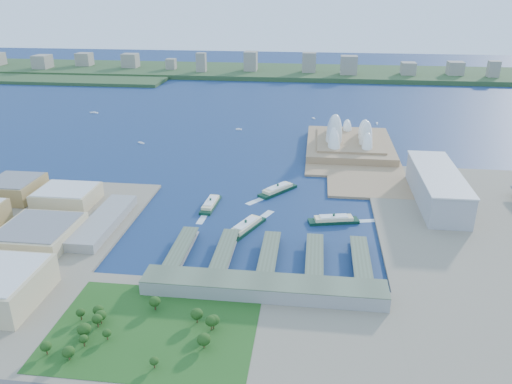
# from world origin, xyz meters

# --- Properties ---
(ground) EXTENTS (3000.00, 3000.00, 0.00)m
(ground) POSITION_xyz_m (0.00, 0.00, 0.00)
(ground) COLOR #0F2447
(ground) RESTS_ON ground
(south_land) EXTENTS (720.00, 180.00, 3.00)m
(south_land) POSITION_xyz_m (0.00, -210.00, 1.50)
(south_land) COLOR gray
(south_land) RESTS_ON ground
(peninsula) EXTENTS (135.00, 220.00, 3.00)m
(peninsula) POSITION_xyz_m (107.50, 260.00, 1.50)
(peninsula) COLOR #967652
(peninsula) RESTS_ON ground
(far_shore) EXTENTS (2200.00, 260.00, 12.00)m
(far_shore) POSITION_xyz_m (0.00, 980.00, 6.00)
(far_shore) COLOR #2D4926
(far_shore) RESTS_ON ground
(opera_house) EXTENTS (134.00, 180.00, 58.00)m
(opera_house) POSITION_xyz_m (105.00, 280.00, 32.00)
(opera_house) COLOR white
(opera_house) RESTS_ON peninsula
(toaster_building) EXTENTS (45.00, 155.00, 35.00)m
(toaster_building) POSITION_xyz_m (195.00, 80.00, 20.50)
(toaster_building) COLOR #98989D
(toaster_building) RESTS_ON east_land
(west_buildings) EXTENTS (200.00, 280.00, 27.00)m
(west_buildings) POSITION_xyz_m (-250.00, -70.00, 16.50)
(west_buildings) COLOR olive
(west_buildings) RESTS_ON west_land
(ferry_wharves) EXTENTS (184.00, 90.00, 9.30)m
(ferry_wharves) POSITION_xyz_m (14.00, -75.00, 4.65)
(ferry_wharves) COLOR #4C5943
(ferry_wharves) RESTS_ON ground
(terminal_building) EXTENTS (200.00, 28.00, 12.00)m
(terminal_building) POSITION_xyz_m (15.00, -135.00, 9.00)
(terminal_building) COLOR gray
(terminal_building) RESTS_ON south_land
(park) EXTENTS (150.00, 110.00, 16.00)m
(park) POSITION_xyz_m (-60.00, -190.00, 11.00)
(park) COLOR #194714
(park) RESTS_ON south_land
(far_skyline) EXTENTS (1900.00, 140.00, 55.00)m
(far_skyline) POSITION_xyz_m (0.00, 960.00, 39.50)
(far_skyline) COLOR gray
(far_skyline) RESTS_ON far_shore
(ferry_a) EXTENTS (16.57, 52.92, 9.87)m
(ferry_a) POSITION_xyz_m (-65.43, 39.37, 4.93)
(ferry_a) COLOR black
(ferry_a) RESTS_ON ground
(ferry_b) EXTENTS (46.70, 54.66, 10.90)m
(ferry_b) POSITION_xyz_m (8.50, 91.36, 5.45)
(ferry_b) COLOR black
(ferry_b) RESTS_ON ground
(ferry_c) EXTENTS (38.03, 60.86, 11.31)m
(ferry_c) POSITION_xyz_m (-16.34, -15.65, 5.65)
(ferry_c) COLOR black
(ferry_c) RESTS_ON ground
(ferry_d) EXTENTS (56.25, 25.75, 10.31)m
(ferry_d) POSITION_xyz_m (75.38, 13.33, 5.16)
(ferry_d) COLOR black
(ferry_d) RESTS_ON ground
(boat_a) EXTENTS (12.21, 8.85, 2.38)m
(boat_a) POSITION_xyz_m (-228.28, 270.06, 1.19)
(boat_a) COLOR white
(boat_a) RESTS_ON ground
(boat_b) EXTENTS (10.56, 3.73, 2.85)m
(boat_b) POSITION_xyz_m (-83.32, 369.53, 1.42)
(boat_b) COLOR white
(boat_b) RESTS_ON ground
(boat_c) EXTENTS (5.22, 11.97, 2.60)m
(boat_c) POSITION_xyz_m (164.32, 442.85, 1.30)
(boat_c) COLOR white
(boat_c) RESTS_ON ground
(boat_d) EXTENTS (17.13, 5.61, 2.84)m
(boat_d) POSITION_xyz_m (-391.11, 458.56, 1.42)
(boat_d) COLOR white
(boat_d) RESTS_ON ground
(boat_e) EXTENTS (7.09, 10.02, 2.37)m
(boat_e) POSITION_xyz_m (46.89, 466.56, 1.19)
(boat_e) COLOR white
(boat_e) RESTS_ON ground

